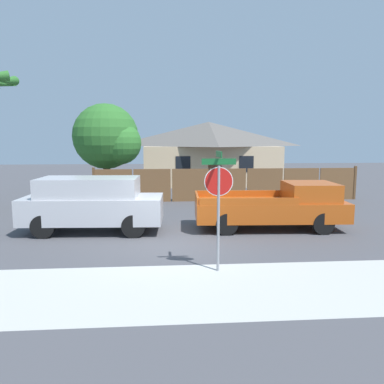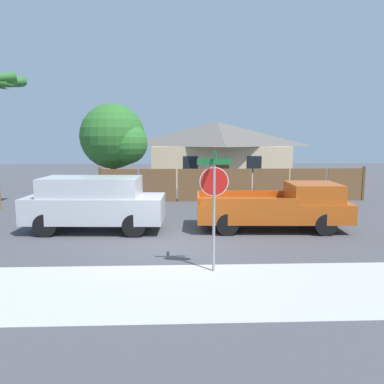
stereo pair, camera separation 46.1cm
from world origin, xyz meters
The scene contains 8 objects.
ground_plane centered at (0.00, 0.00, 0.00)m, with size 80.00×80.00×0.00m, color #47474C.
sidewalk_strip centered at (0.00, -3.60, 0.00)m, with size 36.00×3.20×0.01m.
wooden_fence centered at (3.23, 8.33, 0.88)m, with size 14.37×0.12×1.86m.
house centered at (3.29, 17.53, 2.42)m, with size 10.47×7.95×4.66m.
oak_tree centered at (-3.25, 9.78, 3.39)m, with size 3.81×3.63×5.29m.
red_suv centered at (-2.79, 1.88, 1.07)m, with size 4.99×2.14×1.97m.
orange_pickup centered at (3.95, 1.87, 0.85)m, with size 5.57×2.31×1.73m.
stop_sign centered at (1.11, -2.47, 2.04)m, with size 0.85×0.76×3.03m.
Camera 1 is at (-0.26, -11.53, 3.31)m, focal length 35.00 mm.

